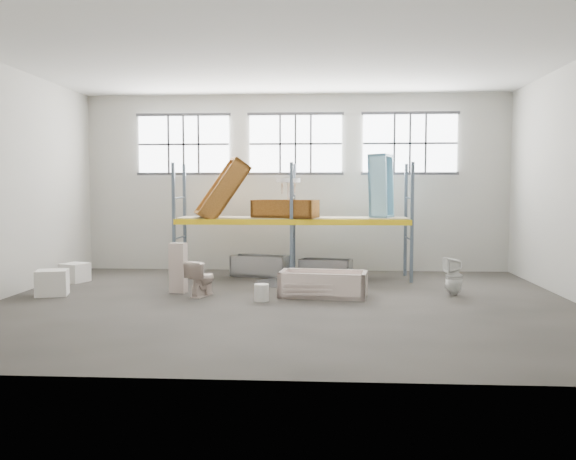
# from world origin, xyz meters

# --- Properties ---
(floor) EXTENTS (12.00, 10.00, 0.10)m
(floor) POSITION_xyz_m (0.00, 0.00, -0.05)
(floor) COLOR #49443E
(floor) RESTS_ON ground
(ceiling) EXTENTS (12.00, 10.00, 0.10)m
(ceiling) POSITION_xyz_m (0.00, 0.00, 5.05)
(ceiling) COLOR silver
(ceiling) RESTS_ON ground
(wall_back) EXTENTS (12.00, 0.10, 5.00)m
(wall_back) POSITION_xyz_m (0.00, 5.05, 2.50)
(wall_back) COLOR #B8B6AA
(wall_back) RESTS_ON ground
(wall_front) EXTENTS (12.00, 0.10, 5.00)m
(wall_front) POSITION_xyz_m (0.00, -5.05, 2.50)
(wall_front) COLOR #A09E95
(wall_front) RESTS_ON ground
(window_left) EXTENTS (2.60, 0.04, 1.60)m
(window_left) POSITION_xyz_m (-3.20, 4.94, 3.60)
(window_left) COLOR white
(window_left) RESTS_ON wall_back
(window_mid) EXTENTS (2.60, 0.04, 1.60)m
(window_mid) POSITION_xyz_m (0.00, 4.94, 3.60)
(window_mid) COLOR white
(window_mid) RESTS_ON wall_back
(window_right) EXTENTS (2.60, 0.04, 1.60)m
(window_right) POSITION_xyz_m (3.20, 4.94, 3.60)
(window_right) COLOR white
(window_right) RESTS_ON wall_back
(rack_upright_la) EXTENTS (0.08, 0.08, 3.00)m
(rack_upright_la) POSITION_xyz_m (-3.00, 2.90, 1.50)
(rack_upright_la) COLOR slate
(rack_upright_la) RESTS_ON floor
(rack_upright_lb) EXTENTS (0.08, 0.08, 3.00)m
(rack_upright_lb) POSITION_xyz_m (-3.00, 4.10, 1.50)
(rack_upright_lb) COLOR slate
(rack_upright_lb) RESTS_ON floor
(rack_upright_ma) EXTENTS (0.08, 0.08, 3.00)m
(rack_upright_ma) POSITION_xyz_m (0.00, 2.90, 1.50)
(rack_upright_ma) COLOR slate
(rack_upright_ma) RESTS_ON floor
(rack_upright_mb) EXTENTS (0.08, 0.08, 3.00)m
(rack_upright_mb) POSITION_xyz_m (0.00, 4.10, 1.50)
(rack_upright_mb) COLOR slate
(rack_upright_mb) RESTS_ON floor
(rack_upright_ra) EXTENTS (0.08, 0.08, 3.00)m
(rack_upright_ra) POSITION_xyz_m (3.00, 2.90, 1.50)
(rack_upright_ra) COLOR slate
(rack_upright_ra) RESTS_ON floor
(rack_upright_rb) EXTENTS (0.08, 0.08, 3.00)m
(rack_upright_rb) POSITION_xyz_m (3.00, 4.10, 1.50)
(rack_upright_rb) COLOR slate
(rack_upright_rb) RESTS_ON floor
(rack_beam_front) EXTENTS (6.00, 0.10, 0.14)m
(rack_beam_front) POSITION_xyz_m (0.00, 2.90, 1.50)
(rack_beam_front) COLOR yellow
(rack_beam_front) RESTS_ON floor
(rack_beam_back) EXTENTS (6.00, 0.10, 0.14)m
(rack_beam_back) POSITION_xyz_m (0.00, 4.10, 1.50)
(rack_beam_back) COLOR yellow
(rack_beam_back) RESTS_ON floor
(shelf_deck) EXTENTS (5.90, 1.10, 0.03)m
(shelf_deck) POSITION_xyz_m (0.00, 3.50, 1.58)
(shelf_deck) COLOR gray
(shelf_deck) RESTS_ON floor
(wet_patch) EXTENTS (1.80, 1.80, 0.00)m
(wet_patch) POSITION_xyz_m (0.00, 2.70, 0.00)
(wet_patch) COLOR black
(wet_patch) RESTS_ON floor
(bathtub_beige) EXTENTS (1.97, 1.12, 0.55)m
(bathtub_beige) POSITION_xyz_m (0.81, 0.81, 0.27)
(bathtub_beige) COLOR beige
(bathtub_beige) RESTS_ON floor
(cistern_spare) EXTENTS (0.46, 0.35, 0.40)m
(cistern_spare) POSITION_xyz_m (0.93, 0.54, 0.28)
(cistern_spare) COLOR beige
(cistern_spare) RESTS_ON bathtub_beige
(sink_in_tub) EXTENTS (0.61, 0.61, 0.16)m
(sink_in_tub) POSITION_xyz_m (0.29, 0.63, 0.16)
(sink_in_tub) COLOR beige
(sink_in_tub) RESTS_ON bathtub_beige
(toilet_beige) EXTENTS (0.67, 0.87, 0.78)m
(toilet_beige) POSITION_xyz_m (-1.85, 0.71, 0.39)
(toilet_beige) COLOR beige
(toilet_beige) RESTS_ON floor
(cistern_tall) EXTENTS (0.40, 0.30, 1.12)m
(cistern_tall) POSITION_xyz_m (-2.46, 1.10, 0.56)
(cistern_tall) COLOR beige
(cistern_tall) RESTS_ON floor
(toilet_white) EXTENTS (0.46, 0.45, 0.84)m
(toilet_white) POSITION_xyz_m (3.68, 1.14, 0.42)
(toilet_white) COLOR white
(toilet_white) RESTS_ON floor
(steel_tub_left) EXTENTS (1.60, 0.98, 0.55)m
(steel_tub_left) POSITION_xyz_m (-0.90, 3.83, 0.27)
(steel_tub_left) COLOR #B2B6B9
(steel_tub_left) RESTS_ON floor
(steel_tub_right) EXTENTS (1.44, 0.90, 0.49)m
(steel_tub_right) POSITION_xyz_m (0.87, 3.60, 0.24)
(steel_tub_right) COLOR #929499
(steel_tub_right) RESTS_ON floor
(rust_tub_flat) EXTENTS (1.78, 1.16, 0.46)m
(rust_tub_flat) POSITION_xyz_m (-0.19, 3.35, 1.82)
(rust_tub_flat) COLOR #8D5A1E
(rust_tub_flat) RESTS_ON shelf_deck
(rust_tub_tilted) EXTENTS (1.61, 1.24, 1.73)m
(rust_tub_tilted) POSITION_xyz_m (-1.83, 3.42, 2.29)
(rust_tub_tilted) COLOR #985B1F
(rust_tub_tilted) RESTS_ON shelf_deck
(sink_on_shelf) EXTENTS (0.66, 0.52, 0.56)m
(sink_on_shelf) POSITION_xyz_m (-0.11, 3.39, 2.09)
(sink_on_shelf) COLOR white
(sink_on_shelf) RESTS_ON rust_tub_flat
(blue_tub_upright) EXTENTS (0.76, 0.91, 1.67)m
(blue_tub_upright) POSITION_xyz_m (2.30, 3.61, 2.40)
(blue_tub_upright) COLOR #7EBAD4
(blue_tub_upright) RESTS_ON shelf_deck
(bucket) EXTENTS (0.37, 0.37, 0.36)m
(bucket) POSITION_xyz_m (-0.47, 0.20, 0.18)
(bucket) COLOR white
(bucket) RESTS_ON floor
(carton_near) EXTENTS (0.78, 0.72, 0.56)m
(carton_near) POSITION_xyz_m (-5.14, 0.58, 0.28)
(carton_near) COLOR silver
(carton_near) RESTS_ON floor
(carton_far) EXTENTS (0.73, 0.73, 0.47)m
(carton_far) POSITION_xyz_m (-5.44, 2.49, 0.23)
(carton_far) COLOR white
(carton_far) RESTS_ON floor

